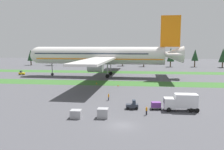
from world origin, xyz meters
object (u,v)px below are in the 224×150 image
(catering_truck, at_px, (181,102))
(uld_container_0, at_px, (76,114))
(baggage_tug, at_px, (132,105))
(cargo_dolly_lead, at_px, (156,105))
(uld_container_1, at_px, (103,113))
(pushback_tractor, at_px, (22,73))
(airliner, at_px, (103,55))
(taxiway_marker_1, at_px, (118,85))
(taxiway_marker_0, at_px, (97,83))
(ground_crew_loader, at_px, (147,110))
(ground_crew_marshaller, at_px, (109,97))
(cargo_dolly_second, at_px, (170,105))

(catering_truck, height_order, uld_container_0, catering_truck)
(baggage_tug, xyz_separation_m, catering_truck, (10.11, -0.22, 1.14))
(cargo_dolly_lead, distance_m, uld_container_1, 12.46)
(pushback_tractor, bearing_deg, uld_container_1, 41.22)
(airliner, xyz_separation_m, baggage_tug, (13.63, -49.64, -8.43))
(catering_truck, relative_size, taxiway_marker_1, 12.77)
(catering_truck, xyz_separation_m, taxiway_marker_0, (-23.31, 30.52, -1.69))
(ground_crew_loader, bearing_deg, uld_container_0, -40.36)
(airliner, height_order, uld_container_1, airliner)
(uld_container_0, xyz_separation_m, taxiway_marker_0, (-2.78, 37.39, -0.50))
(taxiway_marker_0, bearing_deg, ground_crew_marshaller, -72.83)
(airliner, bearing_deg, taxiway_marker_1, -158.10)
(catering_truck, relative_size, uld_container_0, 3.49)
(ground_crew_marshaller, relative_size, uld_container_0, 0.87)
(baggage_tug, height_order, uld_container_1, baggage_tug)
(airliner, bearing_deg, ground_crew_marshaller, -167.84)
(cargo_dolly_second, bearing_deg, airliner, 19.17)
(taxiway_marker_1, bearing_deg, pushback_tractor, 152.49)
(cargo_dolly_lead, xyz_separation_m, taxiway_marker_1, (-10.28, 26.13, -0.65))
(ground_crew_loader, distance_m, taxiway_marker_0, 37.71)
(pushback_tractor, bearing_deg, cargo_dolly_lead, 50.55)
(uld_container_1, height_order, taxiway_marker_0, uld_container_1)
(taxiway_marker_1, bearing_deg, ground_crew_marshaller, -92.17)
(baggage_tug, relative_size, cargo_dolly_second, 1.17)
(catering_truck, bearing_deg, pushback_tractor, 49.89)
(airliner, xyz_separation_m, uld_container_0, (3.21, -56.74, -8.48))
(ground_crew_loader, xyz_separation_m, taxiway_marker_0, (-16.02, 34.13, -0.69))
(ground_crew_marshaller, xyz_separation_m, uld_container_1, (0.60, -13.46, -0.05))
(baggage_tug, bearing_deg, uld_container_0, 119.73)
(taxiway_marker_0, bearing_deg, baggage_tug, -66.46)
(taxiway_marker_0, distance_m, taxiway_marker_1, 8.78)
(cargo_dolly_lead, relative_size, cargo_dolly_second, 1.00)
(pushback_tractor, height_order, ground_crew_marshaller, pushback_tractor)
(pushback_tractor, height_order, uld_container_1, pushback_tractor)
(pushback_tractor, relative_size, uld_container_0, 1.32)
(catering_truck, bearing_deg, uld_container_1, 111.12)
(catering_truck, height_order, ground_crew_loader, catering_truck)
(cargo_dolly_lead, xyz_separation_m, uld_container_1, (-10.42, -6.84, -0.02))
(airliner, relative_size, taxiway_marker_1, 151.44)
(baggage_tug, bearing_deg, cargo_dolly_second, -90.00)
(ground_crew_marshaller, relative_size, ground_crew_loader, 1.00)
(airliner, relative_size, cargo_dolly_second, 35.82)
(ground_crew_loader, xyz_separation_m, uld_container_0, (-13.24, -3.26, -0.18))
(cargo_dolly_lead, distance_m, pushback_tractor, 76.43)
(cargo_dolly_second, height_order, pushback_tractor, pushback_tractor)
(baggage_tug, relative_size, ground_crew_marshaller, 1.55)
(uld_container_0, bearing_deg, uld_container_1, 7.47)
(ground_crew_marshaller, distance_m, taxiway_marker_1, 19.53)
(cargo_dolly_second, relative_size, ground_crew_marshaller, 1.33)
(uld_container_0, height_order, uld_container_1, uld_container_1)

